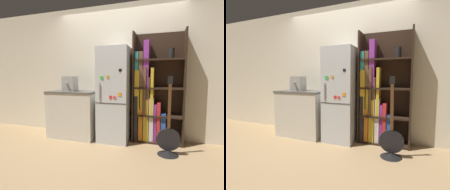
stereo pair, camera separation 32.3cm
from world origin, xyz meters
TOP-DOWN VIEW (x-y plane):
  - ground_plane at (0.00, 0.00)m, footprint 16.00×16.00m
  - wall_back at (0.00, 0.47)m, footprint 8.00×0.05m
  - refrigerator at (-0.00, 0.17)m, footprint 0.56×0.58m
  - bookshelf at (0.65, 0.32)m, footprint 0.89×0.32m
  - kitchen_counter at (-0.84, 0.16)m, footprint 0.97×0.61m
  - espresso_machine at (-0.89, 0.10)m, footprint 0.24×0.29m
  - guitar at (0.96, -0.21)m, footprint 0.36×0.32m

SIDE VIEW (x-z plane):
  - ground_plane at x=0.00m, z-range 0.00..0.00m
  - guitar at x=0.96m, z-range -0.43..0.77m
  - kitchen_counter at x=-0.84m, z-range 0.00..0.92m
  - bookshelf at x=0.65m, z-range -0.16..1.83m
  - refrigerator at x=0.00m, z-range 0.00..1.72m
  - espresso_machine at x=-0.89m, z-range 0.92..1.20m
  - wall_back at x=0.00m, z-range 0.00..2.60m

